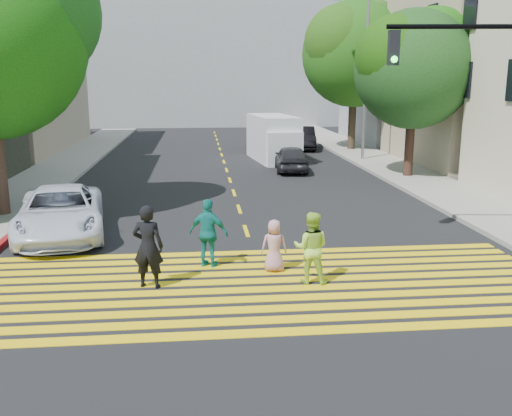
{
  "coord_description": "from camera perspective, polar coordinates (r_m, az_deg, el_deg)",
  "views": [
    {
      "loc": [
        -1.39,
        -10.82,
        4.56
      ],
      "look_at": [
        0.0,
        3.0,
        1.4
      ],
      "focal_mm": 40.0,
      "sensor_mm": 36.0,
      "label": 1
    }
  ],
  "objects": [
    {
      "name": "backdrop_block",
      "position": [
        58.85,
        -4.54,
        14.17
      ],
      "size": [
        30.0,
        8.0,
        12.0
      ],
      "primitive_type": "cube",
      "color": "gray",
      "rests_on": "ground"
    },
    {
      "name": "building_right_tan",
      "position": [
        34.03,
        23.64,
        12.51
      ],
      "size": [
        10.0,
        10.0,
        10.0
      ],
      "primitive_type": "cube",
      "color": "tan",
      "rests_on": "ground"
    },
    {
      "name": "dark_car_near",
      "position": [
        28.8,
        3.54,
        5.0
      ],
      "size": [
        1.87,
        3.97,
        1.31
      ],
      "primitive_type": "imported",
      "rotation": [
        0.0,
        0.0,
        3.06
      ],
      "color": "black",
      "rests_on": "ground"
    },
    {
      "name": "sidewalk_right",
      "position": [
        28.01,
        15.03,
        3.16
      ],
      "size": [
        3.0,
        60.0,
        0.15
      ],
      "primitive_type": "cube",
      "color": "gray",
      "rests_on": "ground"
    },
    {
      "name": "pedestrian_child",
      "position": [
        13.72,
        1.83,
        -3.79
      ],
      "size": [
        0.65,
        0.44,
        1.28
      ],
      "primitive_type": "imported",
      "rotation": [
        0.0,
        0.0,
        3.08
      ],
      "color": "#BD8193",
      "rests_on": "ground"
    },
    {
      "name": "lane_line",
      "position": [
        33.66,
        -3.34,
        5.01
      ],
      "size": [
        0.12,
        34.4,
        0.01
      ],
      "color": "yellow",
      "rests_on": "ground"
    },
    {
      "name": "tree_right_near",
      "position": [
        27.33,
        15.65,
        13.79
      ],
      "size": [
        6.25,
        5.97,
        7.76
      ],
      "rotation": [
        0.0,
        0.0,
        0.13
      ],
      "color": "black",
      "rests_on": "ground"
    },
    {
      "name": "street_lamp",
      "position": [
        32.51,
        10.61,
        13.63
      ],
      "size": [
        2.03,
        0.38,
        8.96
      ],
      "rotation": [
        0.0,
        0.0,
        -0.1
      ],
      "color": "gray",
      "rests_on": "ground"
    },
    {
      "name": "pedestrian_woman",
      "position": [
        12.96,
        5.53,
        -3.97
      ],
      "size": [
        0.94,
        0.82,
        1.66
      ],
      "primitive_type": "imported",
      "rotation": [
        0.0,
        0.0,
        2.87
      ],
      "color": "#B1E347",
      "rests_on": "ground"
    },
    {
      "name": "traffic_signal",
      "position": [
        16.52,
        23.08,
        10.09
      ],
      "size": [
        4.27,
        0.7,
        6.28
      ],
      "rotation": [
        0.0,
        0.0,
        -0.11
      ],
      "color": "black",
      "rests_on": "ground"
    },
    {
      "name": "dark_car_parked",
      "position": [
        38.02,
        4.67,
        6.99
      ],
      "size": [
        2.08,
        4.62,
        1.47
      ],
      "primitive_type": "imported",
      "rotation": [
        0.0,
        0.0,
        -0.12
      ],
      "color": "black",
      "rests_on": "ground"
    },
    {
      "name": "white_sedan",
      "position": [
        17.7,
        -18.98,
        -0.42
      ],
      "size": [
        3.21,
        5.51,
        1.44
      ],
      "primitive_type": "imported",
      "rotation": [
        0.0,
        0.0,
        0.17
      ],
      "color": "silver",
      "rests_on": "ground"
    },
    {
      "name": "sidewalk_left",
      "position": [
        33.88,
        -17.87,
        4.58
      ],
      "size": [
        3.0,
        40.0,
        0.15
      ],
      "primitive_type": "cube",
      "color": "gray",
      "rests_on": "ground"
    },
    {
      "name": "white_van",
      "position": [
        32.44,
        1.82,
        6.86
      ],
      "size": [
        2.6,
        5.55,
        2.53
      ],
      "rotation": [
        0.0,
        0.0,
        0.12
      ],
      "color": "silver",
      "rests_on": "ground"
    },
    {
      "name": "pedestrian_man",
      "position": [
        12.81,
        -10.74,
        -3.81
      ],
      "size": [
        0.77,
        0.59,
        1.89
      ],
      "primitive_type": "imported",
      "rotation": [
        0.0,
        0.0,
        2.92
      ],
      "color": "black",
      "rests_on": "ground"
    },
    {
      "name": "crosswalk",
      "position": [
        13.0,
        0.77,
        -7.69
      ],
      "size": [
        13.4,
        5.3,
        0.01
      ],
      "color": "yellow",
      "rests_on": "ground"
    },
    {
      "name": "ground",
      "position": [
        11.82,
        1.48,
        -9.87
      ],
      "size": [
        120.0,
        120.0,
        0.0
      ],
      "primitive_type": "plane",
      "color": "black"
    },
    {
      "name": "tree_right_far",
      "position": [
        37.38,
        9.92,
        15.47
      ],
      "size": [
        8.52,
        8.47,
        9.5
      ],
      "rotation": [
        0.0,
        0.0,
        0.37
      ],
      "color": "black",
      "rests_on": "ground"
    },
    {
      "name": "silver_car",
      "position": [
        41.44,
        1.39,
        7.38
      ],
      "size": [
        2.21,
        4.59,
        1.29
      ],
      "primitive_type": "imported",
      "rotation": [
        0.0,
        0.0,
        3.05
      ],
      "color": "gray",
      "rests_on": "ground"
    },
    {
      "name": "curb_red",
      "position": [
        18.25,
        -23.14,
        -2.45
      ],
      "size": [
        0.2,
        8.0,
        0.16
      ],
      "primitive_type": "cube",
      "color": "maroon",
      "rests_on": "ground"
    },
    {
      "name": "pedestrian_extra",
      "position": [
        14.03,
        -4.75,
        -2.54
      ],
      "size": [
        1.08,
        0.77,
        1.71
      ],
      "primitive_type": "imported",
      "rotation": [
        0.0,
        0.0,
        2.75
      ],
      "color": "#137B79",
      "rests_on": "ground"
    },
    {
      "name": "building_right_grey",
      "position": [
        43.99,
        16.55,
        12.87
      ],
      "size": [
        10.0,
        10.0,
        10.0
      ],
      "primitive_type": "cube",
      "color": "gray",
      "rests_on": "ground"
    }
  ]
}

